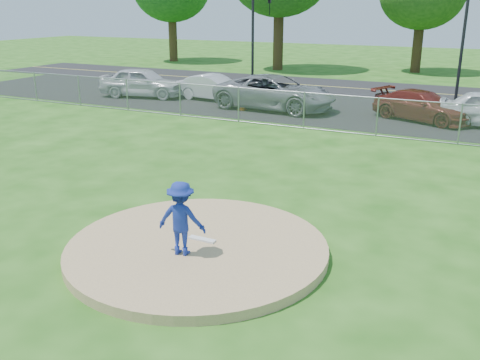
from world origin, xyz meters
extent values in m
plane|color=#1E5212|center=(0.00, 10.00, 0.00)|extent=(120.00, 120.00, 0.00)
cylinder|color=tan|center=(0.00, 0.00, 0.10)|extent=(5.40, 5.40, 0.20)
cube|color=white|center=(0.00, 0.20, 0.22)|extent=(0.60, 0.15, 0.04)
cube|color=gray|center=(0.00, 12.00, 0.75)|extent=(40.00, 0.06, 1.50)
cube|color=black|center=(0.00, 16.50, 0.01)|extent=(50.00, 8.00, 0.01)
cube|color=black|center=(0.00, 24.00, 0.00)|extent=(60.00, 7.00, 0.01)
cylinder|color=#3D2A16|center=(-22.00, 33.00, 2.10)|extent=(0.74, 0.74, 4.20)
cylinder|color=#372714|center=(-11.00, 31.00, 2.45)|extent=(0.78, 0.78, 4.90)
cylinder|color=#352413|center=(-1.00, 34.00, 1.92)|extent=(0.72, 0.72, 3.85)
cylinder|color=black|center=(-9.00, 22.00, 2.80)|extent=(0.16, 0.16, 5.60)
imported|color=black|center=(-7.92, 22.00, 4.80)|extent=(0.16, 0.20, 1.00)
cylinder|color=black|center=(3.00, 22.00, 2.80)|extent=(0.16, 0.16, 5.60)
imported|color=navy|center=(-0.04, -0.51, 0.95)|extent=(1.05, 0.72, 1.50)
cone|color=orange|center=(-6.07, 14.55, 0.32)|extent=(0.32, 0.32, 0.62)
imported|color=silver|center=(-12.70, 15.59, 0.81)|extent=(5.00, 2.81, 1.60)
imported|color=silver|center=(-8.64, 16.38, 0.68)|extent=(4.20, 1.87, 1.34)
imported|color=gray|center=(-4.72, 15.41, 0.84)|extent=(6.11, 3.13, 1.65)
imported|color=maroon|center=(2.14, 15.80, 0.66)|extent=(4.85, 3.42, 1.30)
camera|label=1|loc=(5.25, -8.65, 4.92)|focal=40.00mm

